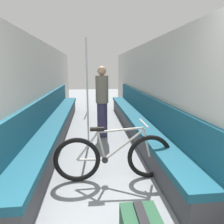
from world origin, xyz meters
The scene contains 8 objects.
wall_left centered at (-1.27, 3.70, 1.12)m, with size 0.10×10.59×2.25m, color beige.
wall_right centered at (1.27, 3.70, 1.12)m, with size 0.10×10.59×2.25m, color beige.
bench_seat_row_left centered at (-1.02, 3.83, 0.33)m, with size 0.48×6.49×1.02m.
bench_seat_row_right centered at (1.02, 3.83, 0.33)m, with size 0.48×6.49×1.02m.
bicycle centered at (0.18, 1.73, 0.36)m, with size 1.75×0.46×0.87m.
grab_pole_near centered at (-0.21, 3.18, 1.09)m, with size 0.08×0.08×2.23m.
grab_pole_far centered at (-0.27, 6.87, 1.09)m, with size 0.08×0.08×2.23m.
passenger_standing centered at (0.12, 3.70, 0.87)m, with size 0.30×0.30×1.68m.
Camera 1 is at (-0.14, -0.98, 1.64)m, focal length 32.00 mm.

